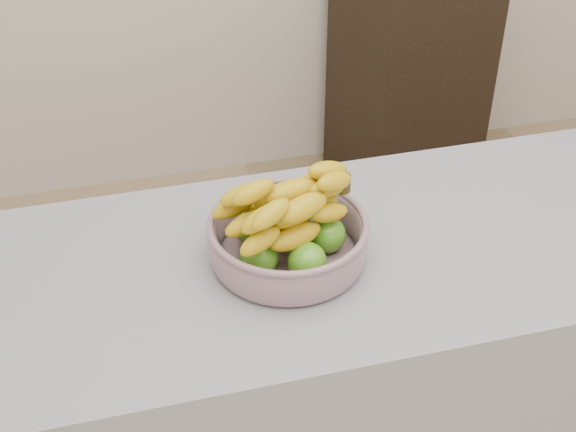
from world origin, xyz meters
name	(u,v)px	position (x,y,z in m)	size (l,w,h in m)	color
counter	(397,391)	(0.00, 0.27, 0.45)	(2.00, 0.60, 0.90)	gray
cabinet	(410,71)	(0.63, 1.78, 0.47)	(0.52, 0.42, 0.94)	black
fruit_bowl	(288,234)	(-0.26, 0.27, 0.96)	(0.30, 0.30, 0.18)	#9DA6BD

